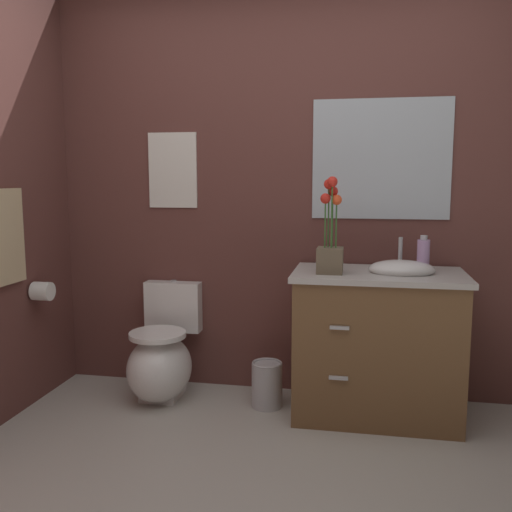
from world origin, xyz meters
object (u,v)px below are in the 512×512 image
object	(u,v)px
wall_mirror	(381,159)
hanging_towel	(6,237)
flower_vase	(330,243)
wall_poster	(173,170)
vanity_cabinet	(377,343)
soap_bottle	(423,255)
toilet	(162,359)
toilet_paper_roll	(42,291)
trash_bin	(267,384)

from	to	relation	value
wall_mirror	hanging_towel	distance (m)	2.16
flower_vase	wall_poster	world-z (taller)	wall_poster
vanity_cabinet	soap_bottle	size ratio (longest dim) A/B	4.94
toilet	soap_bottle	distance (m)	1.66
hanging_towel	toilet_paper_roll	xyz separation A→B (m)	(0.06, 0.23, -0.35)
soap_bottle	wall_mirror	size ratio (longest dim) A/B	0.25
soap_bottle	wall_mirror	world-z (taller)	wall_mirror
wall_poster	wall_mirror	bearing A→B (deg)	0.00
toilet	vanity_cabinet	distance (m)	1.30
toilet	toilet_paper_roll	size ratio (longest dim) A/B	6.27
trash_bin	toilet_paper_roll	xyz separation A→B (m)	(-1.32, -0.17, 0.54)
toilet	trash_bin	bearing A→B (deg)	-2.01
toilet	toilet_paper_roll	distance (m)	0.82
flower_vase	trash_bin	world-z (taller)	flower_vase
flower_vase	toilet_paper_roll	size ratio (longest dim) A/B	4.76
flower_vase	wall_mirror	distance (m)	0.65
wall_poster	hanging_towel	xyz separation A→B (m)	(-0.71, -0.69, -0.36)
flower_vase	soap_bottle	xyz separation A→B (m)	(0.50, 0.12, -0.07)
wall_mirror	soap_bottle	bearing A→B (deg)	-46.77
vanity_cabinet	trash_bin	size ratio (longest dim) A/B	3.70
toilet	flower_vase	world-z (taller)	flower_vase
vanity_cabinet	flower_vase	size ratio (longest dim) A/B	1.92
soap_bottle	hanging_towel	size ratio (longest dim) A/B	0.39
soap_bottle	hanging_towel	xyz separation A→B (m)	(-2.23, -0.44, 0.10)
vanity_cabinet	flower_vase	xyz separation A→B (m)	(-0.27, -0.08, 0.57)
trash_bin	flower_vase	bearing A→B (deg)	-13.11
wall_poster	wall_mirror	size ratio (longest dim) A/B	0.59
flower_vase	wall_mirror	size ratio (longest dim) A/B	0.65
soap_bottle	toilet_paper_roll	distance (m)	2.20
vanity_cabinet	flower_vase	bearing A→B (deg)	-163.33
toilet	soap_bottle	world-z (taller)	soap_bottle
trash_bin	wall_mirror	bearing A→B (deg)	24.88
vanity_cabinet	soap_bottle	xyz separation A→B (m)	(0.23, 0.04, 0.50)
toilet	vanity_cabinet	world-z (taller)	vanity_cabinet
soap_bottle	wall_poster	xyz separation A→B (m)	(-1.52, 0.25, 0.47)
vanity_cabinet	toilet_paper_roll	bearing A→B (deg)	-175.00
soap_bottle	hanging_towel	bearing A→B (deg)	-168.77
wall_poster	wall_mirror	xyz separation A→B (m)	(1.28, 0.00, 0.06)
soap_bottle	trash_bin	distance (m)	1.17
vanity_cabinet	trash_bin	bearing A→B (deg)	179.69
toilet	trash_bin	distance (m)	0.66
soap_bottle	wall_poster	distance (m)	1.61
vanity_cabinet	hanging_towel	bearing A→B (deg)	-168.71
toilet	flower_vase	bearing A→B (deg)	-6.01
vanity_cabinet	wall_poster	distance (m)	1.63
toilet_paper_roll	soap_bottle	bearing A→B (deg)	5.60
wall_mirror	toilet	bearing A→B (deg)	-168.21
vanity_cabinet	toilet_paper_roll	world-z (taller)	vanity_cabinet
trash_bin	wall_poster	world-z (taller)	wall_poster
soap_bottle	wall_mirror	xyz separation A→B (m)	(-0.24, 0.25, 0.53)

